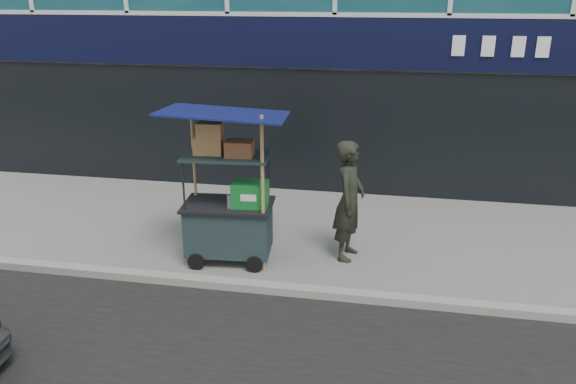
# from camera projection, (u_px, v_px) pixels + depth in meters

# --- Properties ---
(ground) EXTENTS (80.00, 80.00, 0.00)m
(ground) POSITION_uv_depth(u_px,v_px,m) (298.00, 287.00, 7.68)
(ground) COLOR slate
(ground) RESTS_ON ground
(curb) EXTENTS (80.00, 0.18, 0.12)m
(curb) POSITION_uv_depth(u_px,v_px,m) (296.00, 290.00, 7.47)
(curb) COLOR gray
(curb) RESTS_ON ground
(vendor_cart) EXTENTS (1.82, 1.35, 2.33)m
(vendor_cart) POSITION_uv_depth(u_px,v_px,m) (229.00, 209.00, 8.19)
(vendor_cart) COLOR black
(vendor_cart) RESTS_ON ground
(vendor_man) EXTENTS (0.54, 0.73, 1.82)m
(vendor_man) POSITION_uv_depth(u_px,v_px,m) (349.00, 201.00, 8.25)
(vendor_man) COLOR black
(vendor_man) RESTS_ON ground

